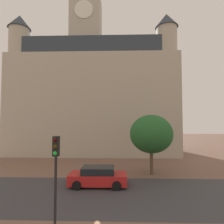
% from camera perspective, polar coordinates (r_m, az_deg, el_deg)
% --- Properties ---
extents(ground_plane, '(120.00, 120.00, 0.00)m').
position_cam_1_polar(ground_plane, '(15.28, 0.51, -21.18)').
color(ground_plane, brown).
extents(street_asphalt_strip, '(120.00, 6.97, 0.00)m').
position_cam_1_polar(street_asphalt_strip, '(13.66, 0.35, -23.44)').
color(street_asphalt_strip, '#38383D').
rests_on(street_asphalt_strip, ground_plane).
extents(landmark_building, '(24.42, 11.09, 29.46)m').
position_cam_1_polar(landmark_building, '(30.70, -5.49, 5.09)').
color(landmark_building, '#B2A893').
rests_on(landmark_building, ground_plane).
extents(car_red, '(4.25, 1.99, 1.41)m').
position_cam_1_polar(car_red, '(14.97, -4.23, -18.83)').
color(car_red, red).
rests_on(car_red, ground_plane).
extents(traffic_light_pole, '(0.28, 0.34, 4.13)m').
position_cam_1_polar(traffic_light_pole, '(9.20, -16.60, -14.62)').
color(traffic_light_pole, black).
rests_on(traffic_light_pole, ground_plane).
extents(tree_curb_far, '(3.91, 3.91, 5.42)m').
position_cam_1_polar(tree_curb_far, '(17.84, 11.71, -6.49)').
color(tree_curb_far, brown).
rests_on(tree_curb_far, ground_plane).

